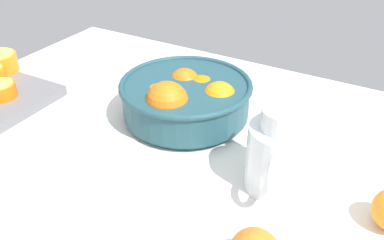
{
  "coord_description": "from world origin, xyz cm",
  "views": [
    {
      "loc": [
        29.13,
        -55.38,
        47.71
      ],
      "look_at": [
        -2.95,
        0.6,
        6.95
      ],
      "focal_mm": 38.9,
      "sensor_mm": 36.0,
      "label": 1
    }
  ],
  "objects": [
    {
      "name": "fruit_bowl",
      "position": [
        -9.99,
        10.17,
        5.0
      ],
      "size": [
        27.83,
        27.83,
        11.43
      ],
      "color": "#234C56",
      "rests_on": "ground_plane"
    },
    {
      "name": "juice_pitcher",
      "position": [
        14.45,
        -0.9,
        5.86
      ],
      "size": [
        10.92,
        15.7,
        16.08
      ],
      "color": "white",
      "rests_on": "ground_plane"
    },
    {
      "name": "orange_half_0",
      "position": [
        -48.48,
        -5.8,
        3.99
      ],
      "size": [
        6.85,
        6.85,
        3.44
      ],
      "color": "orange",
      "rests_on": "cutting_board"
    },
    {
      "name": "ground_plane",
      "position": [
        0.0,
        0.0,
        -1.5
      ],
      "size": [
        132.34,
        88.38,
        3.0
      ],
      "primitive_type": "cube",
      "color": "white"
    }
  ]
}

